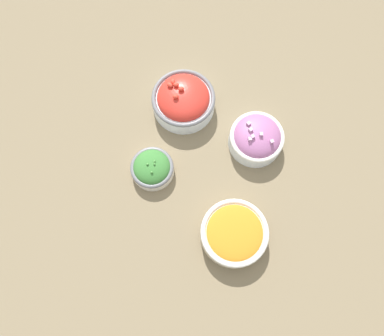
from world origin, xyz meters
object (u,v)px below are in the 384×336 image
(bowl_carrots, at_px, (234,233))
(bowl_red_onion, at_px, (256,138))
(bowl_broccoli, at_px, (152,168))
(bowl_cherry_tomatoes, at_px, (183,100))

(bowl_carrots, bearing_deg, bowl_red_onion, 176.87)
(bowl_red_onion, distance_m, bowl_broccoli, 0.28)
(bowl_cherry_tomatoes, relative_size, bowl_broccoli, 1.53)
(bowl_cherry_tomatoes, bearing_deg, bowl_carrots, 31.33)
(bowl_red_onion, relative_size, bowl_cherry_tomatoes, 0.83)
(bowl_broccoli, bearing_deg, bowl_cherry_tomatoes, 168.92)
(bowl_carrots, xyz_separation_m, bowl_broccoli, (-0.12, -0.24, -0.01))
(bowl_broccoli, bearing_deg, bowl_red_onion, 118.06)
(bowl_red_onion, distance_m, bowl_carrots, 0.26)
(bowl_carrots, bearing_deg, bowl_broccoli, -117.36)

